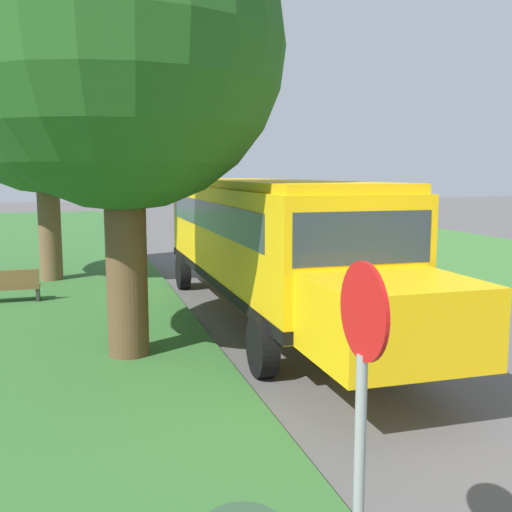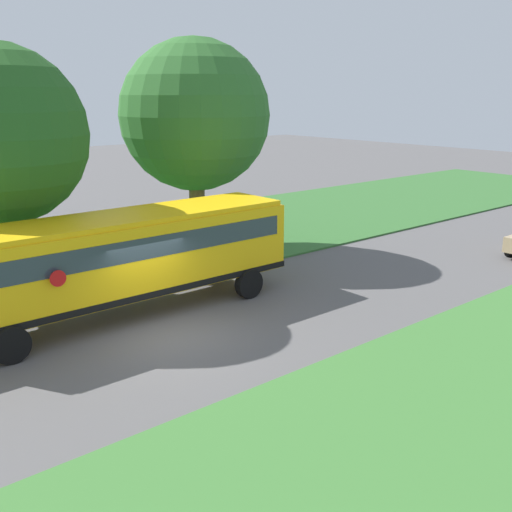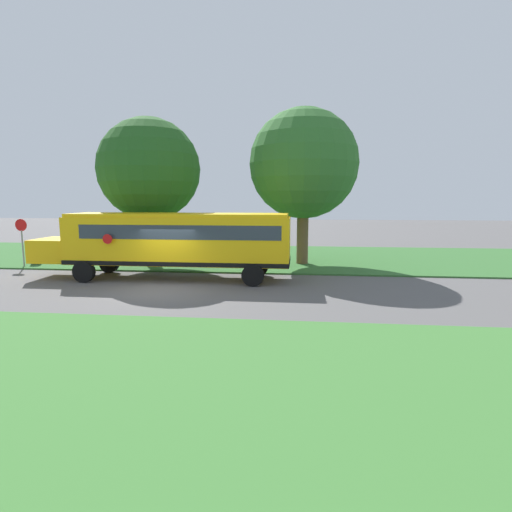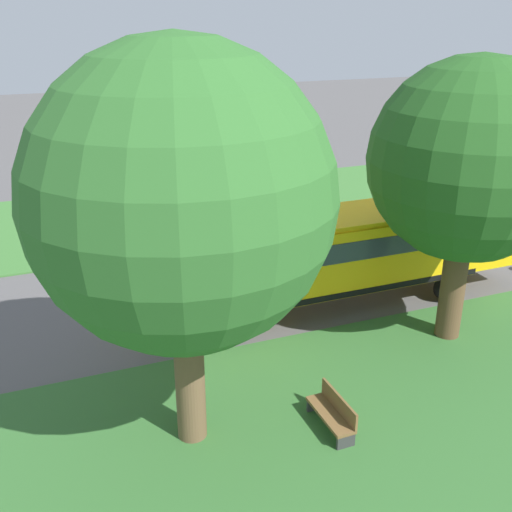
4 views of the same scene
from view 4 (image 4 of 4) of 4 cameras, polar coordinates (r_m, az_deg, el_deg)
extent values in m
plane|color=#565454|center=(22.39, 3.75, -2.04)|extent=(120.00, 120.00, 0.00)
cube|color=#33662D|center=(15.24, 20.49, -16.38)|extent=(12.00, 80.00, 0.08)
cube|color=#3D7533|center=(30.21, -3.48, 4.60)|extent=(10.00, 80.00, 0.07)
cube|color=yellow|center=(19.62, 6.40, 0.29)|extent=(2.50, 10.50, 2.20)
cube|color=yellow|center=(23.22, 20.05, 1.11)|extent=(2.20, 1.90, 1.10)
cube|color=yellow|center=(19.22, 6.55, 3.55)|extent=(2.35, 10.29, 0.16)
cube|color=black|center=(20.01, 6.28, -2.32)|extent=(2.54, 10.54, 0.20)
cube|color=#2D3842|center=(19.33, 5.67, 1.43)|extent=(2.53, 9.24, 0.64)
cube|color=#2D3842|center=(22.26, 18.43, 3.21)|extent=(2.25, 0.12, 0.80)
cylinder|color=red|center=(22.12, 11.37, 2.97)|extent=(0.03, 0.44, 0.44)
cylinder|color=black|center=(23.23, 14.05, -0.42)|extent=(0.30, 1.00, 1.00)
cylinder|color=black|center=(21.43, 17.83, -2.82)|extent=(0.30, 1.00, 1.00)
cylinder|color=black|center=(19.98, -4.86, -3.63)|extent=(0.30, 1.00, 1.00)
cylinder|color=black|center=(17.86, -2.51, -6.92)|extent=(0.30, 1.00, 1.00)
cylinder|color=brown|center=(18.60, 18.24, -2.78)|extent=(0.72, 0.72, 3.36)
sphere|color=#23561E|center=(17.41, 19.74, 8.57)|extent=(5.60, 5.60, 5.60)
sphere|color=#23561E|center=(17.83, 18.30, 8.59)|extent=(3.90, 3.90, 3.90)
cylinder|color=brown|center=(13.65, -6.34, -11.07)|extent=(0.67, 0.67, 3.48)
sphere|color=#2D6628|center=(11.91, -7.16, 5.55)|extent=(6.23, 6.23, 6.23)
sphere|color=#2D6628|center=(11.79, -8.86, 7.47)|extent=(3.91, 3.91, 3.91)
cube|color=brown|center=(14.62, 7.09, -14.75)|extent=(1.60, 0.51, 0.08)
cube|color=brown|center=(14.56, 7.92, -13.75)|extent=(1.60, 0.07, 0.44)
cube|color=#333333|center=(15.27, 5.68, -13.91)|extent=(0.08, 0.45, 0.45)
cube|color=#333333|center=(14.26, 8.53, -17.10)|extent=(0.08, 0.45, 0.45)
camera|label=1|loc=(25.68, 38.69, 4.10)|focal=42.00mm
camera|label=2|loc=(36.49, 6.93, 18.27)|focal=42.00mm
camera|label=3|loc=(35.02, -16.69, 12.58)|focal=28.00mm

